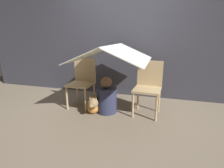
{
  "coord_description": "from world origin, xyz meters",
  "views": [
    {
      "loc": [
        0.82,
        -2.76,
        1.32
      ],
      "look_at": [
        0.0,
        0.09,
        0.5
      ],
      "focal_mm": 28.0,
      "sensor_mm": 36.0,
      "label": 1
    }
  ],
  "objects_px": {
    "chair_left": "(82,80)",
    "person_front": "(107,98)",
    "dog": "(96,105)",
    "chair_right": "(148,85)"
  },
  "relations": [
    {
      "from": "person_front",
      "to": "dog",
      "type": "height_order",
      "value": "person_front"
    },
    {
      "from": "chair_right",
      "to": "dog",
      "type": "height_order",
      "value": "chair_right"
    },
    {
      "from": "dog",
      "to": "chair_right",
      "type": "bearing_deg",
      "value": 15.6
    },
    {
      "from": "person_front",
      "to": "chair_right",
      "type": "bearing_deg",
      "value": 14.08
    },
    {
      "from": "chair_right",
      "to": "dog",
      "type": "relative_size",
      "value": 1.81
    },
    {
      "from": "chair_left",
      "to": "dog",
      "type": "height_order",
      "value": "chair_left"
    },
    {
      "from": "person_front",
      "to": "dog",
      "type": "relative_size",
      "value": 1.29
    },
    {
      "from": "chair_left",
      "to": "chair_right",
      "type": "distance_m",
      "value": 1.23
    },
    {
      "from": "chair_left",
      "to": "dog",
      "type": "bearing_deg",
      "value": -31.18
    },
    {
      "from": "chair_left",
      "to": "person_front",
      "type": "xyz_separation_m",
      "value": [
        0.54,
        -0.17,
        -0.24
      ]
    }
  ]
}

